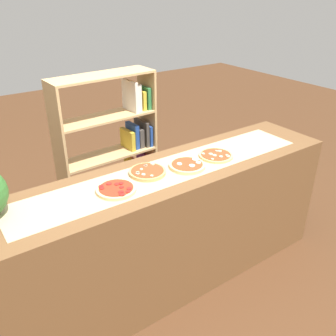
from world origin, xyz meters
name	(u,v)px	position (x,y,z in m)	size (l,w,h in m)	color
ground_plane	(168,278)	(0.00, 0.00, 0.00)	(12.00, 12.00, 0.00)	#4C2D19
counter	(168,229)	(0.00, 0.00, 0.46)	(2.50, 0.56, 0.92)	brown
parchment_paper	(168,171)	(0.00, 0.00, 0.93)	(2.07, 0.35, 0.00)	tan
pizza_pepperoni_0	(116,189)	(-0.39, -0.04, 0.94)	(0.23, 0.23, 0.03)	#E5C17F
pizza_mushroom_1	(147,172)	(-0.13, 0.04, 0.94)	(0.23, 0.23, 0.03)	tan
pizza_mozzarella_2	(187,165)	(0.13, -0.03, 0.94)	(0.24, 0.24, 0.03)	#E5C17F
pizza_mushroom_3	(216,155)	(0.39, -0.02, 0.94)	(0.24, 0.24, 0.02)	#DBB26B
bookshelf	(121,155)	(0.13, 0.92, 0.65)	(0.87, 0.30, 1.37)	tan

